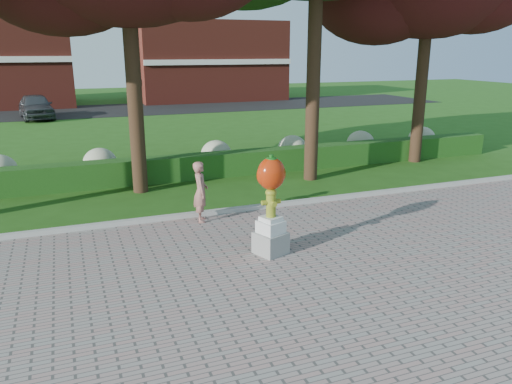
% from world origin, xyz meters
% --- Properties ---
extents(ground, '(100.00, 100.00, 0.00)m').
position_xyz_m(ground, '(0.00, 0.00, 0.00)').
color(ground, '#235114').
rests_on(ground, ground).
extents(walkway, '(40.00, 14.00, 0.04)m').
position_xyz_m(walkway, '(0.00, -4.00, 0.02)').
color(walkway, gray).
rests_on(walkway, ground).
extents(curb, '(40.00, 0.18, 0.15)m').
position_xyz_m(curb, '(0.00, 3.00, 0.07)').
color(curb, '#ADADA5').
rests_on(curb, ground).
extents(lawn_hedge, '(24.00, 0.70, 0.80)m').
position_xyz_m(lawn_hedge, '(0.00, 7.00, 0.40)').
color(lawn_hedge, '#184112').
rests_on(lawn_hedge, ground).
extents(hydrangea_row, '(20.10, 1.10, 0.99)m').
position_xyz_m(hydrangea_row, '(0.57, 8.00, 0.55)').
color(hydrangea_row, '#9FA57E').
rests_on(hydrangea_row, ground).
extents(street, '(50.00, 8.00, 0.02)m').
position_xyz_m(street, '(0.00, 28.00, 0.01)').
color(street, black).
rests_on(street, ground).
extents(building_right, '(12.00, 8.00, 6.40)m').
position_xyz_m(building_right, '(8.00, 34.00, 3.20)').
color(building_right, maroon).
rests_on(building_right, ground).
extents(hydrant_sculpture, '(0.74, 0.74, 2.11)m').
position_xyz_m(hydrant_sculpture, '(-0.19, 0.09, 1.15)').
color(hydrant_sculpture, gray).
rests_on(hydrant_sculpture, walkway).
extents(woman, '(0.46, 0.61, 1.52)m').
position_xyz_m(woman, '(-1.02, 2.60, 0.80)').
color(woman, '#A0665B').
rests_on(woman, walkway).
extents(parked_car, '(2.39, 4.65, 1.51)m').
position_xyz_m(parked_car, '(-5.50, 25.00, 0.78)').
color(parked_car, '#3C3F43').
rests_on(parked_car, street).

